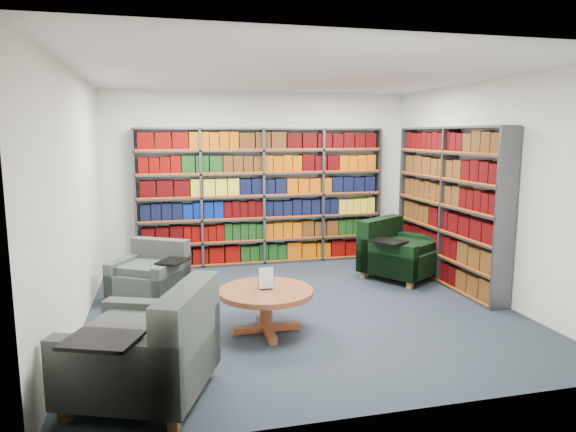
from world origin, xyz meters
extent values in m
cube|color=#1C262F|center=(0.00, 0.00, -0.01)|extent=(5.00, 5.00, 0.01)
cube|color=white|center=(0.00, 0.00, 2.80)|extent=(5.00, 5.00, 0.01)
cube|color=silver|center=(0.00, 2.50, 1.40)|extent=(5.00, 0.01, 2.80)
cube|color=silver|center=(0.00, -2.50, 1.40)|extent=(5.00, 0.01, 2.80)
cube|color=silver|center=(-2.50, 0.00, 1.40)|extent=(0.01, 5.00, 2.80)
cube|color=silver|center=(2.50, 0.00, 1.40)|extent=(0.01, 5.00, 2.80)
cube|color=#47494F|center=(0.00, 2.34, 1.10)|extent=(4.00, 0.28, 2.20)
cube|color=silver|center=(0.00, 2.47, 1.10)|extent=(4.00, 0.02, 2.20)
cube|color=#D84C0A|center=(0.00, 2.21, 1.10)|extent=(4.00, 0.01, 2.20)
cube|color=#360102|center=(0.00, 2.34, 0.18)|extent=(3.88, 0.21, 0.29)
cube|color=#360102|center=(0.00, 2.34, 0.54)|extent=(3.88, 0.21, 0.29)
cube|color=black|center=(0.00, 2.34, 0.91)|extent=(3.88, 0.21, 0.29)
cube|color=#360102|center=(0.00, 2.34, 1.28)|extent=(3.88, 0.21, 0.29)
cube|color=#5C0300|center=(0.00, 2.34, 1.64)|extent=(3.88, 0.21, 0.29)
cube|color=#5C0300|center=(0.00, 2.34, 2.01)|extent=(3.88, 0.21, 0.29)
cube|color=#47494F|center=(2.34, 0.60, 1.10)|extent=(0.28, 2.50, 2.20)
cube|color=silver|center=(2.47, 0.60, 1.10)|extent=(0.02, 2.50, 2.20)
cube|color=#D84C0A|center=(2.21, 0.60, 1.10)|extent=(0.02, 2.50, 2.20)
cube|color=#360102|center=(2.34, 0.60, 0.18)|extent=(0.21, 2.38, 0.29)
cube|color=#360102|center=(2.34, 0.60, 0.54)|extent=(0.21, 2.38, 0.29)
cube|color=#48260C|center=(2.34, 0.60, 0.91)|extent=(0.21, 2.38, 0.29)
cube|color=#48260C|center=(2.34, 0.60, 1.28)|extent=(0.21, 2.38, 0.29)
cube|color=#48260C|center=(2.34, 0.60, 1.64)|extent=(0.21, 2.38, 0.29)
cube|color=#360102|center=(2.34, 0.60, 2.01)|extent=(0.21, 2.38, 0.29)
cube|color=#0F2540|center=(-1.80, 0.82, 0.23)|extent=(1.09, 1.09, 0.28)
cube|color=#0F2540|center=(-1.64, 1.09, 0.41)|extent=(0.78, 0.56, 0.64)
cube|color=#0F2540|center=(-2.09, 0.99, 0.30)|extent=(0.51, 0.75, 0.43)
cube|color=#0F2540|center=(-1.51, 0.65, 0.30)|extent=(0.51, 0.75, 0.43)
cube|color=black|center=(-1.50, 0.59, 0.53)|extent=(0.46, 0.49, 0.02)
cube|color=brown|center=(-2.25, 0.71, 0.04)|extent=(0.09, 0.09, 0.09)
cube|color=brown|center=(-1.69, 0.37, 0.04)|extent=(0.09, 0.09, 0.09)
cube|color=brown|center=(-1.91, 1.27, 0.04)|extent=(0.09, 0.09, 0.09)
cube|color=brown|center=(-1.35, 0.93, 0.04)|extent=(0.09, 0.09, 0.09)
cube|color=black|center=(1.80, 0.93, 0.27)|extent=(1.30, 1.30, 0.34)
cube|color=black|center=(1.60, 1.24, 0.48)|extent=(0.91, 0.69, 0.75)
cube|color=black|center=(1.47, 0.72, 0.36)|extent=(0.64, 0.87, 0.50)
cube|color=black|center=(2.13, 1.15, 0.36)|extent=(0.64, 0.87, 0.50)
cube|color=black|center=(1.45, 0.64, 0.63)|extent=(0.55, 0.58, 0.03)
cube|color=brown|center=(1.69, 0.40, 0.05)|extent=(0.10, 0.10, 0.10)
cube|color=brown|center=(2.34, 0.82, 0.05)|extent=(0.10, 0.10, 0.10)
cube|color=brown|center=(1.26, 1.05, 0.05)|extent=(0.10, 0.10, 0.10)
cube|color=brown|center=(1.91, 1.47, 0.05)|extent=(0.10, 0.10, 0.10)
cube|color=#0F2540|center=(-1.80, -1.80, 0.30)|extent=(1.33, 1.33, 0.36)
cube|color=#0F2540|center=(-1.43, -1.95, 0.52)|extent=(0.59, 1.04, 0.82)
cube|color=#0F2540|center=(-1.64, -1.40, 0.39)|extent=(1.01, 0.53, 0.55)
cube|color=#0F2540|center=(-1.96, -2.20, 0.39)|extent=(1.01, 0.53, 0.55)
cube|color=black|center=(-2.03, -2.23, 0.68)|extent=(0.61, 0.55, 0.03)
cube|color=brown|center=(-2.03, -1.25, 0.06)|extent=(0.10, 0.10, 0.11)
cube|color=brown|center=(-2.35, -2.03, 0.06)|extent=(0.10, 0.10, 0.11)
cube|color=brown|center=(-1.25, -1.57, 0.06)|extent=(0.10, 0.10, 0.11)
cube|color=brown|center=(-1.57, -2.35, 0.06)|extent=(0.10, 0.10, 0.11)
cylinder|color=#9B563A|center=(-0.55, -0.68, 0.45)|extent=(1.01, 1.01, 0.06)
cylinder|color=#9B563A|center=(-0.55, -0.68, 0.22)|extent=(0.13, 0.13, 0.40)
cube|color=#9B563A|center=(-0.55, -0.68, 0.04)|extent=(0.73, 0.09, 0.07)
cube|color=#9B563A|center=(-0.55, -0.68, 0.04)|extent=(0.09, 0.73, 0.07)
cube|color=black|center=(-0.55, -0.68, 0.48)|extent=(0.11, 0.06, 0.01)
cube|color=white|center=(-0.55, -0.68, 0.60)|extent=(0.16, 0.01, 0.22)
cube|color=#145926|center=(-0.55, -0.67, 0.60)|extent=(0.17, 0.00, 0.24)
camera|label=1|loc=(-1.58, -5.85, 2.10)|focal=32.00mm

